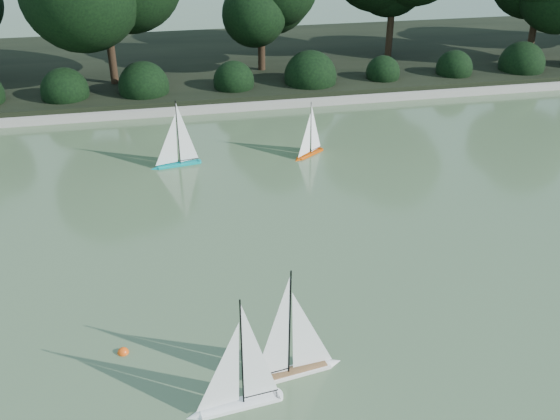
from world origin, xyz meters
name	(u,v)px	position (x,y,z in m)	size (l,w,h in m)	color
ground	(348,346)	(0.00, 0.00, 0.00)	(80.00, 80.00, 0.00)	#3F5131
pond_coping	(239,106)	(0.00, 9.00, 0.09)	(40.00, 0.35, 0.18)	gray
far_bank	(220,62)	(0.00, 13.00, 0.15)	(40.00, 8.00, 0.30)	black
shrub_hedge	(234,81)	(0.00, 9.90, 0.45)	(29.10, 1.10, 1.10)	black
sailboat_white_a	(232,391)	(-1.52, -0.70, 0.23)	(1.09, 0.30, 1.48)	white
sailboat_white_b	(299,356)	(-0.69, -0.31, 0.24)	(1.14, 0.35, 1.55)	white
sailboat_orange	(308,147)	(0.96, 5.84, 0.19)	(0.76, 0.60, 1.19)	#D14402
sailboat_teal	(174,156)	(-1.76, 5.88, 0.22)	(1.04, 0.33, 1.41)	#039391
race_buoy	(123,353)	(-2.69, 0.44, 0.00)	(0.14, 0.14, 0.14)	#EE4C0C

